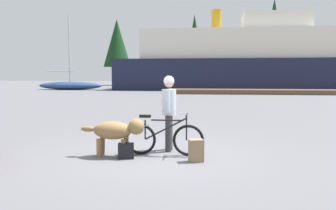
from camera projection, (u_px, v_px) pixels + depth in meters
The scene contains 12 objects.
ground_plane at pixel (155, 156), 7.33m from camera, with size 160.00×160.00×0.00m, color slate.
bicycle at pixel (164, 138), 7.34m from camera, with size 1.69×0.44×0.89m.
person_cyclist at pixel (169, 106), 7.72m from camera, with size 0.32×0.53×1.69m.
dog at pixel (116, 131), 7.19m from camera, with size 1.36×0.44×0.81m.
backpack at pixel (196, 151), 6.81m from camera, with size 0.28×0.20×0.44m, color #8C7251.
handbag_pannier at pixel (126, 151), 7.07m from camera, with size 0.32×0.18×0.32m, color black.
dock_pier at pixel (277, 92), 30.19m from camera, with size 19.16×2.54×0.40m, color brown.
ferry_boat at pixel (248, 61), 38.89m from camera, with size 29.22×8.05×8.99m.
sailboat_moored at pixel (70, 85), 38.84m from camera, with size 7.34×2.05×8.34m.
pine_tree_far_left at pixel (117, 43), 54.63m from camera, with size 4.33×4.33×10.42m.
pine_tree_center at pixel (194, 40), 55.42m from camera, with size 2.88×2.88×11.27m.
pine_tree_far_right at pixel (274, 32), 51.09m from camera, with size 3.69×3.69×12.90m.
Camera 1 is at (1.19, -7.11, 1.72)m, focal length 36.89 mm.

